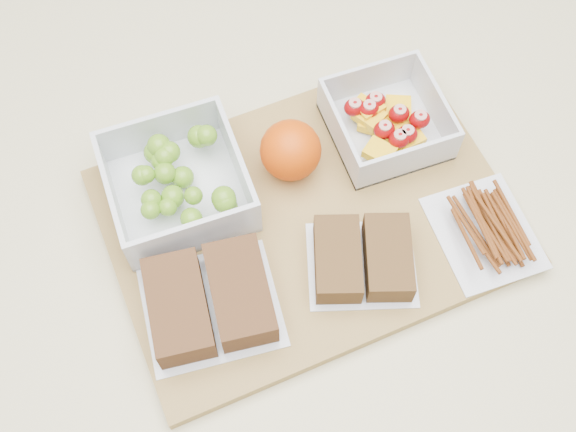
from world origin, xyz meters
name	(u,v)px	position (x,y,z in m)	size (l,w,h in m)	color
ground	(285,401)	(0.00, 0.00, 0.00)	(4.00, 4.00, 0.00)	gray
counter	(285,342)	(0.00, 0.00, 0.45)	(1.20, 0.90, 0.90)	beige
cutting_board	(308,219)	(0.03, -0.01, 0.91)	(0.42, 0.30, 0.02)	#A07E42
grape_container	(178,181)	(-0.09, 0.06, 0.94)	(0.14, 0.14, 0.06)	silver
fruit_container	(386,122)	(0.14, 0.06, 0.94)	(0.12, 0.12, 0.05)	silver
orange	(291,150)	(0.03, 0.06, 0.95)	(0.07, 0.07, 0.07)	#E44A05
sandwich_bag_left	(210,301)	(-0.10, -0.07, 0.94)	(0.14, 0.13, 0.04)	silver
sandwich_bag_center	(363,259)	(0.06, -0.08, 0.93)	(0.14, 0.13, 0.03)	silver
pretzel_bag	(487,228)	(0.19, -0.09, 0.93)	(0.10, 0.12, 0.03)	silver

